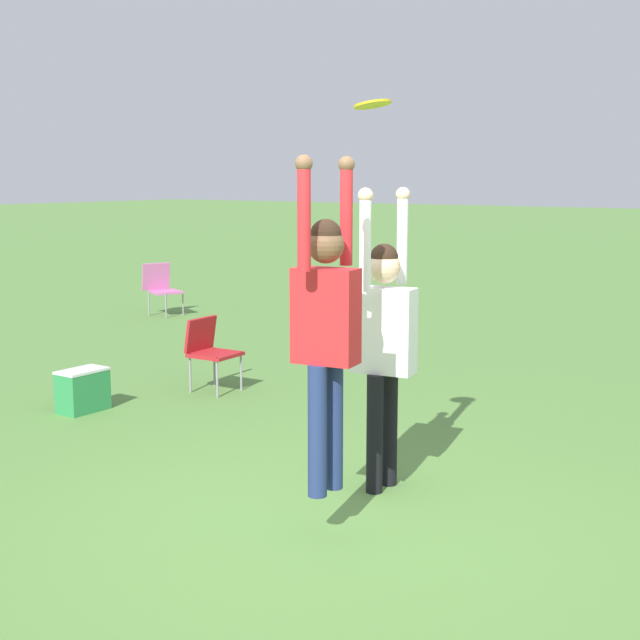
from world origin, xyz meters
name	(u,v)px	position (x,y,z in m)	size (l,w,h in m)	color
ground_plane	(332,526)	(0.00, 0.00, 0.00)	(120.00, 120.00, 0.00)	#56843D
person_jumping	(326,319)	(-0.15, -0.05, 1.41)	(0.55, 0.43, 2.11)	navy
person_defending	(383,332)	(0.81, 0.11, 1.17)	(0.61, 0.48, 2.20)	black
frisbee	(373,104)	(0.52, 0.04, 2.74)	(0.25, 0.25, 0.06)	yellow
camping_chair_3	(161,285)	(5.79, 7.42, 0.49)	(0.62, 0.67, 0.86)	gray
camping_chair_4	(209,347)	(2.34, 3.20, 0.47)	(0.48, 0.51, 0.78)	gray
cooler_box	(83,390)	(0.98, 3.63, 0.21)	(0.47, 0.29, 0.42)	#2D8C4C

